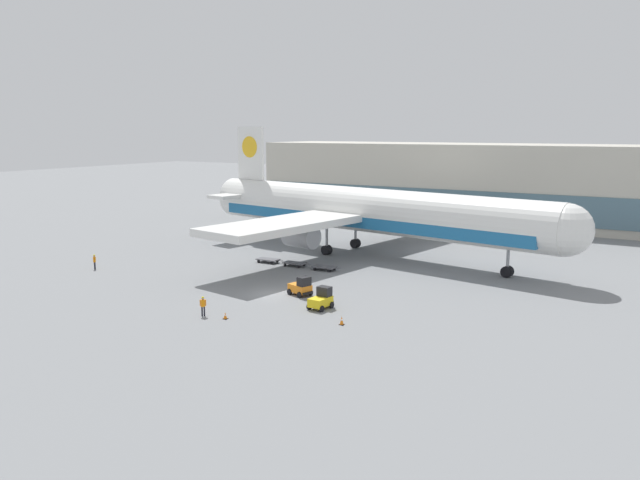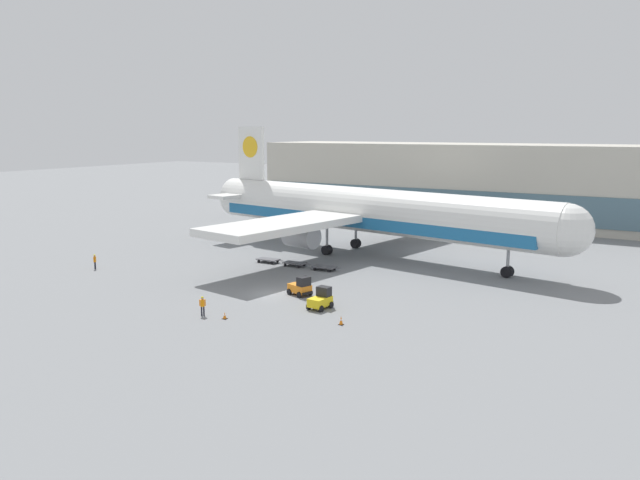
{
  "view_description": "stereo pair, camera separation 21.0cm",
  "coord_description": "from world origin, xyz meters",
  "px_view_note": "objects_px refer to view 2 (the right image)",
  "views": [
    {
      "loc": [
        35.67,
        -50.64,
        16.52
      ],
      "look_at": [
        -0.12,
        10.31,
        4.0
      ],
      "focal_mm": 35.0,
      "sensor_mm": 36.0,
      "label": 1
    },
    {
      "loc": [
        35.85,
        -50.53,
        16.52
      ],
      "look_at": [
        -0.12,
        10.31,
        4.0
      ],
      "focal_mm": 35.0,
      "sensor_mm": 36.0,
      "label": 2
    }
  ],
  "objects_px": {
    "baggage_dolly_lead": "(268,259)",
    "traffic_cone_far": "(341,320)",
    "ground_crew_near": "(203,304)",
    "traffic_cone_near": "(225,316)",
    "baggage_tug_foreground": "(301,287)",
    "ground_crew_far": "(95,260)",
    "baggage_tug_mid": "(321,299)",
    "airplane_main": "(362,211)",
    "baggage_dolly_third": "(325,267)",
    "baggage_dolly_second": "(295,263)"
  },
  "relations": [
    {
      "from": "baggage_tug_foreground",
      "to": "ground_crew_far",
      "type": "distance_m",
      "value": 27.9
    },
    {
      "from": "airplane_main",
      "to": "traffic_cone_far",
      "type": "xyz_separation_m",
      "value": [
        12.4,
        -28.36,
        -5.46
      ]
    },
    {
      "from": "baggage_dolly_second",
      "to": "traffic_cone_far",
      "type": "relative_size",
      "value": 4.81
    },
    {
      "from": "traffic_cone_near",
      "to": "traffic_cone_far",
      "type": "distance_m",
      "value": 10.4
    },
    {
      "from": "baggage_tug_mid",
      "to": "ground_crew_near",
      "type": "relative_size",
      "value": 1.41
    },
    {
      "from": "baggage_dolly_lead",
      "to": "ground_crew_far",
      "type": "bearing_deg",
      "value": -140.52
    },
    {
      "from": "baggage_tug_foreground",
      "to": "baggage_dolly_third",
      "type": "distance_m",
      "value": 11.66
    },
    {
      "from": "baggage_dolly_lead",
      "to": "ground_crew_near",
      "type": "bearing_deg",
      "value": -70.67
    },
    {
      "from": "airplane_main",
      "to": "baggage_dolly_third",
      "type": "bearing_deg",
      "value": -77.24
    },
    {
      "from": "baggage_dolly_lead",
      "to": "baggage_dolly_second",
      "type": "height_order",
      "value": "same"
    },
    {
      "from": "baggage_tug_foreground",
      "to": "baggage_dolly_third",
      "type": "height_order",
      "value": "baggage_tug_foreground"
    },
    {
      "from": "ground_crew_far",
      "to": "baggage_dolly_second",
      "type": "bearing_deg",
      "value": 90.69
    },
    {
      "from": "baggage_tug_mid",
      "to": "traffic_cone_far",
      "type": "relative_size",
      "value": 3.32
    },
    {
      "from": "baggage_tug_foreground",
      "to": "ground_crew_near",
      "type": "relative_size",
      "value": 1.51
    },
    {
      "from": "baggage_dolly_lead",
      "to": "traffic_cone_far",
      "type": "bearing_deg",
      "value": -42.6
    },
    {
      "from": "ground_crew_near",
      "to": "traffic_cone_far",
      "type": "bearing_deg",
      "value": 158.83
    },
    {
      "from": "ground_crew_near",
      "to": "baggage_dolly_lead",
      "type": "bearing_deg",
      "value": -109.34
    },
    {
      "from": "airplane_main",
      "to": "baggage_tug_foreground",
      "type": "bearing_deg",
      "value": -69.41
    },
    {
      "from": "traffic_cone_near",
      "to": "traffic_cone_far",
      "type": "bearing_deg",
      "value": 21.22
    },
    {
      "from": "baggage_dolly_third",
      "to": "ground_crew_near",
      "type": "bearing_deg",
      "value": -91.71
    },
    {
      "from": "baggage_tug_mid",
      "to": "ground_crew_far",
      "type": "distance_m",
      "value": 31.94
    },
    {
      "from": "baggage_tug_foreground",
      "to": "baggage_tug_mid",
      "type": "relative_size",
      "value": 1.07
    },
    {
      "from": "ground_crew_near",
      "to": "traffic_cone_far",
      "type": "height_order",
      "value": "ground_crew_near"
    },
    {
      "from": "baggage_tug_mid",
      "to": "baggage_dolly_lead",
      "type": "xyz_separation_m",
      "value": [
        -16.14,
        14.25,
        -0.49
      ]
    },
    {
      "from": "baggage_dolly_second",
      "to": "baggage_dolly_third",
      "type": "height_order",
      "value": "same"
    },
    {
      "from": "ground_crew_near",
      "to": "traffic_cone_near",
      "type": "height_order",
      "value": "ground_crew_near"
    },
    {
      "from": "baggage_tug_foreground",
      "to": "traffic_cone_far",
      "type": "xyz_separation_m",
      "value": [
        8.16,
        -6.43,
        -0.5
      ]
    },
    {
      "from": "baggage_dolly_lead",
      "to": "traffic_cone_near",
      "type": "bearing_deg",
      "value": -65.32
    },
    {
      "from": "airplane_main",
      "to": "traffic_cone_near",
      "type": "bearing_deg",
      "value": -75.53
    },
    {
      "from": "baggage_tug_mid",
      "to": "baggage_dolly_lead",
      "type": "height_order",
      "value": "baggage_tug_mid"
    },
    {
      "from": "airplane_main",
      "to": "baggage_tug_foreground",
      "type": "distance_m",
      "value": 22.89
    },
    {
      "from": "baggage_dolly_third",
      "to": "ground_crew_far",
      "type": "bearing_deg",
      "value": -152.24
    },
    {
      "from": "baggage_tug_mid",
      "to": "traffic_cone_near",
      "type": "xyz_separation_m",
      "value": [
        -5.67,
        -7.21,
        -0.58
      ]
    },
    {
      "from": "baggage_tug_mid",
      "to": "traffic_cone_near",
      "type": "relative_size",
      "value": 4.16
    },
    {
      "from": "baggage_tug_foreground",
      "to": "airplane_main",
      "type": "bearing_deg",
      "value": 118.98
    },
    {
      "from": "baggage_tug_foreground",
      "to": "traffic_cone_near",
      "type": "distance_m",
      "value": 10.32
    },
    {
      "from": "baggage_dolly_third",
      "to": "ground_crew_near",
      "type": "xyz_separation_m",
      "value": [
        -0.14,
        -21.56,
        0.69
      ]
    },
    {
      "from": "airplane_main",
      "to": "baggage_tug_mid",
      "type": "bearing_deg",
      "value": -61.77
    },
    {
      "from": "airplane_main",
      "to": "baggage_dolly_lead",
      "type": "distance_m",
      "value": 14.28
    },
    {
      "from": "baggage_dolly_lead",
      "to": "traffic_cone_far",
      "type": "xyz_separation_m",
      "value": [
        20.16,
        -17.69,
        -0.01
      ]
    },
    {
      "from": "baggage_dolly_lead",
      "to": "ground_crew_near",
      "type": "distance_m",
      "value": 23.28
    },
    {
      "from": "baggage_tug_mid",
      "to": "baggage_dolly_third",
      "type": "xyz_separation_m",
      "value": [
        -7.78,
        14.04,
        -0.49
      ]
    },
    {
      "from": "traffic_cone_far",
      "to": "baggage_dolly_lead",
      "type": "bearing_deg",
      "value": 138.73
    },
    {
      "from": "airplane_main",
      "to": "traffic_cone_near",
      "type": "relative_size",
      "value": 93.5
    },
    {
      "from": "traffic_cone_far",
      "to": "baggage_dolly_second",
      "type": "bearing_deg",
      "value": 132.49
    },
    {
      "from": "baggage_dolly_third",
      "to": "ground_crew_near",
      "type": "distance_m",
      "value": 21.58
    },
    {
      "from": "baggage_dolly_lead",
      "to": "ground_crew_near",
      "type": "relative_size",
      "value": 2.04
    },
    {
      "from": "baggage_tug_foreground",
      "to": "traffic_cone_far",
      "type": "bearing_deg",
      "value": -20.17
    },
    {
      "from": "baggage_tug_mid",
      "to": "traffic_cone_near",
      "type": "distance_m",
      "value": 9.19
    },
    {
      "from": "airplane_main",
      "to": "ground_crew_far",
      "type": "bearing_deg",
      "value": -124.44
    }
  ]
}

